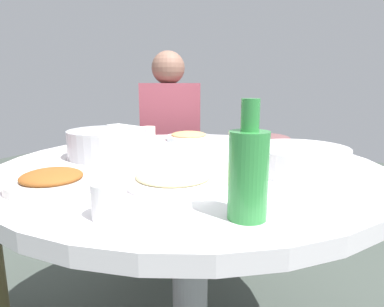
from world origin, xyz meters
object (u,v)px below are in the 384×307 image
at_px(soup_bowl, 298,160).
at_px(tea_cup_far, 109,200).
at_px(rice_bowl, 108,143).
at_px(dish_noodles, 173,178).
at_px(stool_for_diner_left, 170,214).
at_px(green_bottle, 248,172).
at_px(tea_cup_near, 149,132).
at_px(dish_shrimp, 189,136).
at_px(dish_eggplant, 270,140).
at_px(dish_stirfry, 52,181).
at_px(diner_left, 169,128).
at_px(round_dining_table, 190,191).

xyz_separation_m(soup_bowl, tea_cup_far, (-0.55, 0.24, 0.00)).
xyz_separation_m(rice_bowl, dish_noodles, (-0.17, -0.39, -0.03)).
distance_m(rice_bowl, stool_for_diner_left, 1.00).
relative_size(green_bottle, tea_cup_near, 3.83).
bearing_deg(rice_bowl, green_bottle, -114.07).
bearing_deg(dish_shrimp, stool_for_diner_left, 45.71).
xyz_separation_m(soup_bowl, dish_eggplant, (0.39, 0.20, -0.02)).
relative_size(rice_bowl, soup_bowl, 0.95).
distance_m(dish_stirfry, stool_for_diner_left, 1.30).
distance_m(rice_bowl, tea_cup_near, 0.43).
relative_size(dish_stirfry, green_bottle, 0.97).
bearing_deg(dish_eggplant, tea_cup_near, 100.95).
distance_m(green_bottle, stool_for_diner_left, 1.50).
distance_m(dish_noodles, tea_cup_far, 0.24).
distance_m(rice_bowl, diner_left, 0.80).
bearing_deg(soup_bowl, diner_left, 54.39).
distance_m(soup_bowl, tea_cup_near, 0.82).
distance_m(dish_eggplant, tea_cup_far, 0.94).
relative_size(round_dining_table, green_bottle, 5.35).
height_order(dish_eggplant, dish_shrimp, dish_eggplant).
xyz_separation_m(dish_shrimp, tea_cup_far, (-0.87, -0.33, 0.02)).
bearing_deg(tea_cup_near, round_dining_table, -128.58).
distance_m(dish_noodles, green_bottle, 0.28).
height_order(soup_bowl, dish_shrimp, soup_bowl).
bearing_deg(tea_cup_far, dish_shrimp, 20.56).
distance_m(dish_noodles, dish_shrimp, 0.70).
bearing_deg(dish_noodles, tea_cup_near, 41.42).
height_order(dish_noodles, tea_cup_far, tea_cup_far).
distance_m(rice_bowl, tea_cup_far, 0.58).
bearing_deg(tea_cup_near, diner_left, 18.32).
height_order(dish_shrimp, tea_cup_far, tea_cup_far).
xyz_separation_m(green_bottle, stool_for_diner_left, (1.04, 0.87, -0.64)).
relative_size(dish_eggplant, dish_shrimp, 1.17).
height_order(rice_bowl, tea_cup_near, rice_bowl).
relative_size(round_dining_table, tea_cup_far, 17.29).
xyz_separation_m(dish_shrimp, green_bottle, (-0.74, -0.56, 0.08)).
relative_size(soup_bowl, dish_eggplant, 1.20).
bearing_deg(dish_shrimp, dish_eggplant, -79.79).
bearing_deg(dish_shrimp, rice_bowl, 171.08).
height_order(round_dining_table, rice_bowl, rice_bowl).
xyz_separation_m(round_dining_table, dish_stirfry, (-0.42, 0.16, 0.12)).
relative_size(tea_cup_near, diner_left, 0.08).
height_order(green_bottle, tea_cup_near, green_bottle).
xyz_separation_m(rice_bowl, stool_for_diner_left, (0.76, 0.24, -0.60)).
bearing_deg(rice_bowl, diner_left, 17.55).
distance_m(rice_bowl, dish_noodles, 0.43).
xyz_separation_m(round_dining_table, green_bottle, (-0.36, -0.34, 0.20)).
bearing_deg(round_dining_table, dish_eggplant, -17.34).
xyz_separation_m(round_dining_table, dish_shrimp, (0.38, 0.23, 0.12)).
bearing_deg(dish_stirfry, green_bottle, -83.09).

